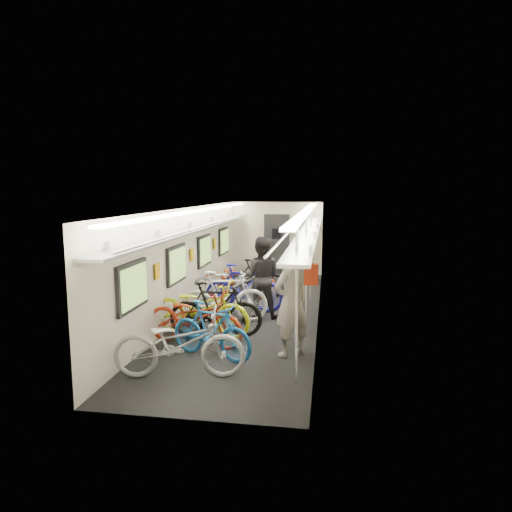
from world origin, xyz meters
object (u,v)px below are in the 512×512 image
(bicycle_0, at_px, (179,344))
(passenger_mid, at_px, (261,277))
(bicycle_1, at_px, (211,330))
(passenger_near, at_px, (291,301))
(backpack, at_px, (311,274))

(bicycle_0, bearing_deg, passenger_mid, -21.61)
(bicycle_1, distance_m, passenger_near, 1.43)
(bicycle_0, height_order, bicycle_1, bicycle_0)
(bicycle_0, distance_m, passenger_mid, 3.53)
(bicycle_1, bearing_deg, passenger_mid, 12.02)
(bicycle_0, height_order, passenger_near, passenger_near)
(passenger_mid, distance_m, backpack, 1.95)
(passenger_mid, relative_size, backpack, 4.73)
(passenger_near, relative_size, passenger_mid, 1.05)
(bicycle_0, bearing_deg, passenger_near, -63.30)
(passenger_near, bearing_deg, passenger_mid, -113.68)
(bicycle_1, distance_m, passenger_mid, 2.67)
(passenger_near, distance_m, backpack, 0.86)
(bicycle_1, relative_size, passenger_mid, 0.89)
(bicycle_1, bearing_deg, passenger_near, -53.95)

